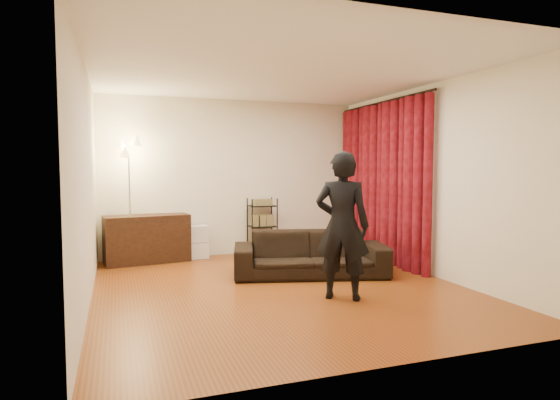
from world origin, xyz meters
name	(u,v)px	position (x,y,z in m)	size (l,w,h in m)	color
floor	(280,288)	(0.00, 0.00, 0.00)	(5.00, 5.00, 0.00)	brown
ceiling	(280,72)	(0.00, 0.00, 2.70)	(5.00, 5.00, 0.00)	white
wall_back	(233,178)	(0.00, 2.50, 1.35)	(5.00, 5.00, 0.00)	#EEE5CB
wall_front	(391,192)	(0.00, -2.50, 1.35)	(5.00, 5.00, 0.00)	#EEE5CB
wall_left	(86,184)	(-2.25, 0.00, 1.35)	(5.00, 5.00, 0.00)	#EEE5CB
wall_right	(431,180)	(2.25, 0.00, 1.35)	(5.00, 5.00, 0.00)	#EEE5CB
curtain_rod	(383,102)	(2.15, 1.12, 2.58)	(0.04, 0.04, 2.65)	black
curtain	(381,183)	(2.13, 1.12, 1.28)	(0.22, 2.65, 2.55)	maroon
sofa	(310,254)	(0.63, 0.51, 0.31)	(2.14, 0.83, 0.62)	black
person	(342,226)	(0.52, -0.69, 0.86)	(0.63, 0.41, 1.72)	black
media_cabinet	(147,239)	(-1.49, 2.23, 0.38)	(1.31, 0.49, 0.77)	#321B0F
storage_boxes	(198,242)	(-0.66, 2.31, 0.28)	(0.34, 0.27, 0.56)	silver
wire_shelf	(262,226)	(0.46, 2.28, 0.50)	(0.45, 0.32, 0.99)	black
floor_lamp	(130,202)	(-1.75, 2.11, 0.99)	(0.35, 0.35, 1.97)	silver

